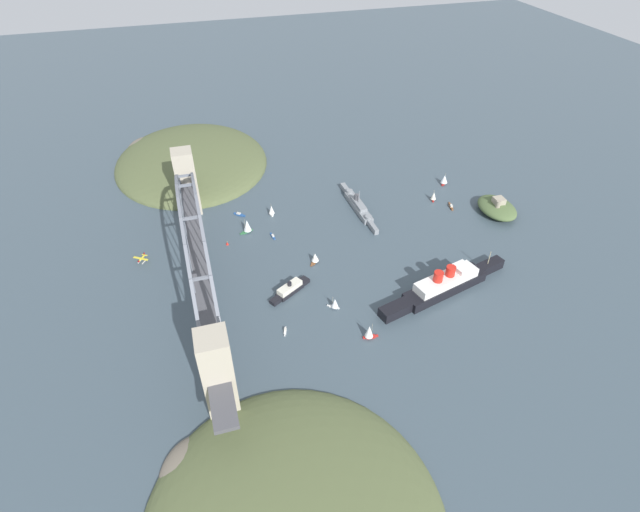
% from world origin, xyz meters
% --- Properties ---
extents(ground_plane, '(1400.00, 1400.00, 0.00)m').
position_xyz_m(ground_plane, '(0.00, 0.00, 0.00)').
color(ground_plane, '#3D4C56').
extents(harbor_arch_bridge, '(250.89, 15.12, 69.52)m').
position_xyz_m(harbor_arch_bridge, '(0.00, 0.00, 28.42)').
color(harbor_arch_bridge, '#ADA38E').
rests_on(harbor_arch_bridge, ground).
extents(headland_west_shore, '(164.25, 137.35, 25.42)m').
position_xyz_m(headland_west_shore, '(-178.08, 4.58, 0.00)').
color(headland_west_shore, '#515B38').
rests_on(headland_west_shore, ground).
extents(ocean_liner, '(33.29, 99.32, 19.28)m').
position_xyz_m(ocean_liner, '(47.91, 147.77, 5.86)').
color(ocean_liner, black).
rests_on(ocean_liner, ground).
extents(naval_cruiser, '(73.04, 8.93, 16.72)m').
position_xyz_m(naval_cruiser, '(-58.58, 127.75, 2.95)').
color(naval_cruiser, gray).
rests_on(naval_cruiser, ground).
extents(harbor_ferry_steamer, '(21.03, 30.08, 8.56)m').
position_xyz_m(harbor_ferry_steamer, '(20.69, 52.29, 2.67)').
color(harbor_ferry_steamer, black).
rests_on(harbor_ferry_steamer, ground).
extents(fort_island_mid_harbor, '(37.34, 26.50, 14.14)m').
position_xyz_m(fort_island_mid_harbor, '(-22.33, 230.68, 4.91)').
color(fort_island_mid_harbor, '#4C6038').
rests_on(fort_island_mid_harbor, ground).
extents(seaplane_taxiing_near_bridge, '(9.28, 10.30, 4.99)m').
position_xyz_m(seaplane_taxiing_near_bridge, '(-38.70, -39.00, 2.14)').
color(seaplane_taxiing_near_bridge, '#B7B7B2').
rests_on(seaplane_taxiing_near_bridge, ground).
extents(small_boat_0, '(7.74, 5.82, 8.88)m').
position_xyz_m(small_boat_0, '(-53.09, 191.24, 4.16)').
color(small_boat_0, '#B2231E').
rests_on(small_boat_0, ground).
extents(small_boat_1, '(8.20, 8.19, 8.45)m').
position_xyz_m(small_boat_1, '(-4.23, 76.19, 3.91)').
color(small_boat_1, brown).
rests_on(small_boat_1, ground).
extents(small_boat_2, '(8.77, 2.65, 1.93)m').
position_xyz_m(small_boat_2, '(-41.32, 54.14, 0.68)').
color(small_boat_2, '#234C8C').
rests_on(small_boat_2, ground).
extents(small_boat_3, '(5.50, 9.26, 11.01)m').
position_xyz_m(small_boat_3, '(71.38, 87.11, 5.07)').
color(small_boat_3, '#B2231E').
rests_on(small_boat_3, ground).
extents(small_boat_4, '(8.38, 4.82, 9.39)m').
position_xyz_m(small_boat_4, '(-70.20, 59.66, 4.33)').
color(small_boat_4, silver).
rests_on(small_boat_4, ground).
extents(small_boat_5, '(9.51, 9.11, 9.68)m').
position_xyz_m(small_boat_5, '(-74.43, 212.15, 4.52)').
color(small_boat_5, '#B2231E').
rests_on(small_boat_5, ground).
extents(small_boat_6, '(10.97, 3.82, 2.44)m').
position_xyz_m(small_boat_6, '(-39.70, 200.42, 0.88)').
color(small_boat_6, brown).
rests_on(small_boat_6, ground).
extents(small_boat_7, '(7.52, 8.54, 2.02)m').
position_xyz_m(small_boat_7, '(-76.75, 34.89, 0.75)').
color(small_boat_7, '#234C8C').
rests_on(small_boat_7, ground).
extents(small_boat_8, '(7.40, 10.53, 12.07)m').
position_xyz_m(small_boat_8, '(-52.89, 37.47, 5.55)').
color(small_boat_8, '#2D6B3D').
rests_on(small_boat_8, ground).
extents(small_boat_9, '(7.04, 3.04, 2.13)m').
position_xyz_m(small_boat_9, '(52.98, 41.32, 0.74)').
color(small_boat_9, silver).
rests_on(small_boat_9, ground).
extents(small_boat_10, '(6.62, 7.49, 8.71)m').
position_xyz_m(small_boat_10, '(42.37, 75.53, 4.07)').
color(small_boat_10, silver).
rests_on(small_boat_10, ground).
extents(channel_marker_buoy, '(2.20, 2.20, 2.75)m').
position_xyz_m(channel_marker_buoy, '(-41.38, 20.46, 1.12)').
color(channel_marker_buoy, red).
rests_on(channel_marker_buoy, ground).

